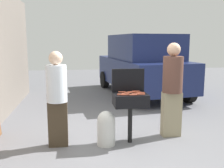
{
  "coord_description": "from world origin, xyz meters",
  "views": [
    {
      "loc": [
        -0.84,
        -4.37,
        1.83
      ],
      "look_at": [
        -0.16,
        0.5,
        1.0
      ],
      "focal_mm": 41.24,
      "sensor_mm": 36.0,
      "label": 1
    }
  ],
  "objects": [
    {
      "name": "hot_dog_1",
      "position": [
        0.28,
        -0.01,
        0.92
      ],
      "size": [
        0.13,
        0.03,
        0.03
      ],
      "primitive_type": "cylinder",
      "rotation": [
        0.0,
        1.57,
        -0.04
      ],
      "color": "#AD4228",
      "rests_on": "bbq_grill"
    },
    {
      "name": "ground_plane",
      "position": [
        0.0,
        0.0,
        0.0
      ],
      "size": [
        24.0,
        24.0,
        0.0
      ],
      "primitive_type": "plane",
      "color": "slate"
    },
    {
      "name": "grill_lid_open",
      "position": [
        0.1,
        0.22,
        1.11
      ],
      "size": [
        0.6,
        0.05,
        0.42
      ],
      "primitive_type": "cube",
      "color": "black",
      "rests_on": "bbq_grill"
    },
    {
      "name": "hot_dog_2",
      "position": [
        0.01,
        -0.04,
        0.92
      ],
      "size": [
        0.13,
        0.04,
        0.03
      ],
      "primitive_type": "cylinder",
      "rotation": [
        0.0,
        1.57,
        -0.11
      ],
      "color": "#C6593D",
      "rests_on": "bbq_grill"
    },
    {
      "name": "hot_dog_6",
      "position": [
        0.23,
        0.13,
        0.92
      ],
      "size": [
        0.13,
        0.04,
        0.03
      ],
      "primitive_type": "cylinder",
      "rotation": [
        0.0,
        1.57,
        -0.08
      ],
      "color": "#B74C33",
      "rests_on": "bbq_grill"
    },
    {
      "name": "hot_dog_12",
      "position": [
        0.17,
        -0.1,
        0.92
      ],
      "size": [
        0.13,
        0.03,
        0.03
      ],
      "primitive_type": "cylinder",
      "rotation": [
        0.0,
        1.57,
        -0.0
      ],
      "color": "#C6593D",
      "rests_on": "bbq_grill"
    },
    {
      "name": "person_left",
      "position": [
        -1.18,
        0.02,
        0.9
      ],
      "size": [
        0.35,
        0.35,
        1.66
      ],
      "rotation": [
        0.0,
        0.0,
        0.08
      ],
      "color": "#3F3323",
      "rests_on": "ground"
    },
    {
      "name": "bbq_grill",
      "position": [
        0.1,
        -0.0,
        0.76
      ],
      "size": [
        0.6,
        0.44,
        0.9
      ],
      "color": "black",
      "rests_on": "ground"
    },
    {
      "name": "propane_tank",
      "position": [
        -0.34,
        -0.06,
        0.32
      ],
      "size": [
        0.32,
        0.32,
        0.62
      ],
      "color": "silver",
      "rests_on": "ground"
    },
    {
      "name": "hot_dog_13",
      "position": [
        0.23,
        0.03,
        0.92
      ],
      "size": [
        0.13,
        0.04,
        0.03
      ],
      "primitive_type": "cylinder",
      "rotation": [
        0.0,
        1.57,
        -0.11
      ],
      "color": "#AD4228",
      "rests_on": "bbq_grill"
    },
    {
      "name": "parked_minivan",
      "position": [
        1.37,
        4.09,
        1.03
      ],
      "size": [
        2.51,
        4.62,
        2.02
      ],
      "rotation": [
        0.0,
        0.0,
        3.28
      ],
      "color": "navy",
      "rests_on": "ground"
    },
    {
      "name": "hot_dog_9",
      "position": [
        0.28,
        -0.06,
        0.92
      ],
      "size": [
        0.13,
        0.04,
        0.03
      ],
      "primitive_type": "cylinder",
      "rotation": [
        0.0,
        1.57,
        -0.1
      ],
      "color": "#B74C33",
      "rests_on": "bbq_grill"
    },
    {
      "name": "hot_dog_3",
      "position": [
        0.26,
        -0.14,
        0.92
      ],
      "size": [
        0.13,
        0.04,
        0.03
      ],
      "primitive_type": "cylinder",
      "rotation": [
        0.0,
        1.57,
        -0.08
      ],
      "color": "#C6593D",
      "rests_on": "bbq_grill"
    },
    {
      "name": "person_right",
      "position": [
        0.96,
        0.21,
        0.97
      ],
      "size": [
        0.38,
        0.38,
        1.79
      ],
      "rotation": [
        0.0,
        0.0,
        2.98
      ],
      "color": "gray",
      "rests_on": "ground"
    },
    {
      "name": "hot_dog_8",
      "position": [
        -0.02,
        -0.13,
        0.92
      ],
      "size": [
        0.13,
        0.03,
        0.03
      ],
      "primitive_type": "cylinder",
      "rotation": [
        0.0,
        1.57,
        -0.07
      ],
      "color": "#B74C33",
      "rests_on": "bbq_grill"
    },
    {
      "name": "hot_dog_10",
      "position": [
        0.11,
        -0.16,
        0.92
      ],
      "size": [
        0.13,
        0.04,
        0.03
      ],
      "primitive_type": "cylinder",
      "rotation": [
        0.0,
        1.57,
        -0.08
      ],
      "color": "#C6593D",
      "rests_on": "bbq_grill"
    },
    {
      "name": "hot_dog_11",
      "position": [
        0.14,
        0.09,
        0.92
      ],
      "size": [
        0.13,
        0.04,
        0.03
      ],
      "primitive_type": "cylinder",
      "rotation": [
        0.0,
        1.57,
        0.11
      ],
      "color": "#AD4228",
      "rests_on": "bbq_grill"
    },
    {
      "name": "hot_dog_5",
      "position": [
        -0.03,
        0.11,
        0.92
      ],
      "size": [
        0.13,
        0.03,
        0.03
      ],
      "primitive_type": "cylinder",
      "rotation": [
        0.0,
        1.57,
        -0.05
      ],
      "color": "#B74C33",
      "rests_on": "bbq_grill"
    },
    {
      "name": "hot_dog_0",
      "position": [
        0.06,
        0.02,
        0.92
      ],
      "size": [
        0.13,
        0.03,
        0.03
      ],
      "primitive_type": "cylinder",
      "rotation": [
        0.0,
        1.57,
        0.05
      ],
      "color": "#B74C33",
      "rests_on": "bbq_grill"
    },
    {
      "name": "hot_dog_4",
      "position": [
        -0.09,
        -0.1,
        0.92
      ],
      "size": [
        0.13,
        0.04,
        0.03
      ],
      "primitive_type": "cylinder",
      "rotation": [
        0.0,
        1.57,
        -0.12
      ],
      "color": "#C6593D",
      "rests_on": "bbq_grill"
    },
    {
      "name": "hot_dog_7",
      "position": [
        0.11,
        0.06,
        0.92
      ],
      "size": [
        0.13,
        0.04,
        0.03
      ],
      "primitive_type": "cylinder",
      "rotation": [
        0.0,
        1.57,
        0.08
      ],
      "color": "#C6593D",
      "rests_on": "bbq_grill"
    }
  ]
}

